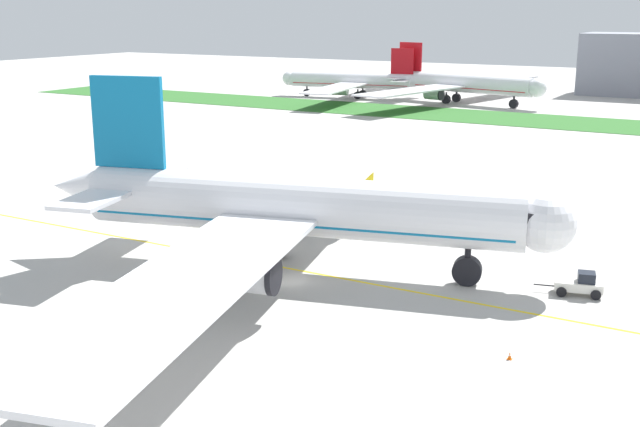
% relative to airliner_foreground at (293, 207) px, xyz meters
% --- Properties ---
extents(ground_plane, '(600.00, 600.00, 0.00)m').
position_rel_airliner_foreground_xyz_m(ground_plane, '(1.61, -3.14, -6.25)').
color(ground_plane, '#ADAAA5').
rests_on(ground_plane, ground).
extents(apron_taxi_line, '(280.00, 0.36, 0.01)m').
position_rel_airliner_foreground_xyz_m(apron_taxi_line, '(1.61, -0.06, -6.25)').
color(apron_taxi_line, yellow).
rests_on(apron_taxi_line, ground).
extents(grass_median_strip, '(320.00, 24.00, 0.10)m').
position_rel_airliner_foreground_xyz_m(grass_median_strip, '(1.61, 118.70, -6.20)').
color(grass_median_strip, '#2D6628').
rests_on(grass_median_strip, ground).
extents(airliner_foreground, '(51.56, 81.96, 18.43)m').
position_rel_airliner_foreground_xyz_m(airliner_foreground, '(0.00, 0.00, 0.00)').
color(airliner_foreground, white).
rests_on(airliner_foreground, ground).
extents(pushback_tug, '(6.01, 3.14, 2.15)m').
position_rel_airliner_foreground_xyz_m(pushback_tug, '(26.03, 6.58, -5.28)').
color(pushback_tug, white).
rests_on(pushback_tug, ground).
extents(ground_crew_wingwalker_port, '(0.40, 0.54, 1.66)m').
position_rel_airliner_foreground_xyz_m(ground_crew_wingwalker_port, '(-4.15, -1.38, -5.25)').
color(ground_crew_wingwalker_port, black).
rests_on(ground_crew_wingwalker_port, ground).
extents(traffic_cone_near_nose, '(0.36, 0.36, 0.58)m').
position_rel_airliner_foreground_xyz_m(traffic_cone_near_nose, '(24.55, -9.75, -5.97)').
color(traffic_cone_near_nose, '#F2590C').
rests_on(traffic_cone_near_nose, ground).
extents(service_truck_baggage_loader, '(5.28, 4.00, 2.58)m').
position_rel_airliner_foreground_xyz_m(service_truck_baggage_loader, '(-12.93, 39.06, -4.82)').
color(service_truck_baggage_loader, yellow).
rests_on(service_truck_baggage_loader, ground).
extents(parked_airliner_far_left, '(43.49, 69.54, 14.29)m').
position_rel_airliner_foreground_xyz_m(parked_airliner_far_left, '(-66.35, 140.88, -1.40)').
color(parked_airliner_far_left, white).
rests_on(parked_airliner_far_left, ground).
extents(parked_airliner_far_centre, '(48.94, 78.71, 15.86)m').
position_rel_airliner_foreground_xyz_m(parked_airliner_far_centre, '(-34.78, 142.46, -0.87)').
color(parked_airliner_far_centre, white).
rests_on(parked_airliner_far_centre, ground).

